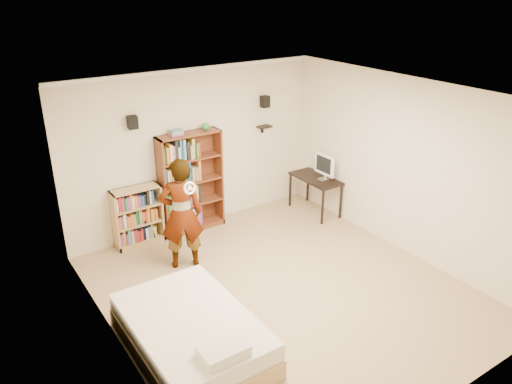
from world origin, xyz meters
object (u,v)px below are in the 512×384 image
(person, at_px, (182,214))
(low_bookshelf, at_px, (138,216))
(computer_desk, at_px, (315,195))
(daybed, at_px, (191,330))
(tall_bookshelf, at_px, (191,183))

(person, bearing_deg, low_bookshelf, -52.69)
(computer_desk, height_order, daybed, computer_desk)
(tall_bookshelf, relative_size, person, 1.00)
(tall_bookshelf, xyz_separation_m, person, (-0.66, -0.99, -0.00))
(tall_bookshelf, relative_size, daybed, 0.87)
(tall_bookshelf, xyz_separation_m, computer_desk, (2.16, -0.65, -0.51))
(computer_desk, distance_m, person, 2.88)
(low_bookshelf, relative_size, daybed, 0.50)
(tall_bookshelf, distance_m, low_bookshelf, 1.03)
(daybed, bearing_deg, computer_desk, 30.12)
(daybed, bearing_deg, tall_bookshelf, 62.40)
(low_bookshelf, bearing_deg, computer_desk, -11.92)
(low_bookshelf, distance_m, person, 1.11)
(tall_bookshelf, bearing_deg, computer_desk, -16.74)
(daybed, height_order, person, person)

